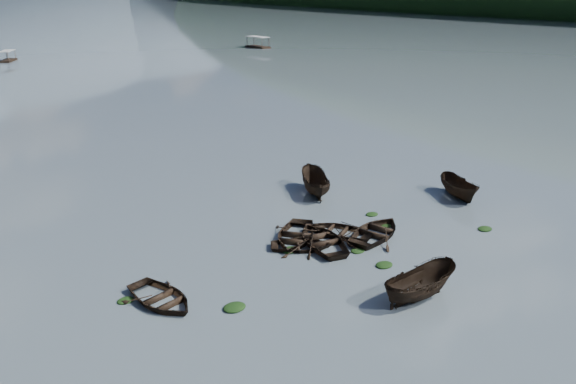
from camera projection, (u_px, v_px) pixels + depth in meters
ground_plane at (417, 291)px, 29.99m from camera, size 2400.00×2400.00×0.00m
rowboat_0 at (161, 303)px, 28.94m from camera, size 4.07×5.06×0.93m
rowboat_1 at (322, 244)px, 35.35m from camera, size 4.63×5.66×1.03m
rowboat_2 at (419, 298)px, 29.39m from camera, size 4.84×1.83×1.87m
rowboat_3 at (339, 234)px, 36.75m from camera, size 4.84×5.33×0.91m
rowboat_4 at (376, 236)px, 36.48m from camera, size 5.81×4.93×1.02m
rowboat_5 at (458, 197)px, 43.08m from camera, size 3.34×4.94×1.79m
rowboat_6 at (302, 248)px, 34.81m from camera, size 4.72×4.39×0.80m
rowboat_7 at (295, 239)px, 36.04m from camera, size 5.85×5.76×0.99m
rowboat_8 at (315, 193)px, 43.87m from camera, size 3.93×5.34×1.94m
weed_clump_0 at (235, 308)px, 28.42m from camera, size 1.20×0.98×0.26m
weed_clump_1 at (290, 251)px, 34.49m from camera, size 1.10×0.88×0.24m
weed_clump_2 at (384, 266)px, 32.69m from camera, size 1.09×0.87×0.24m
weed_clump_3 at (386, 226)px, 37.97m from camera, size 0.77×0.65×0.17m
weed_clump_4 at (485, 229)px, 37.47m from camera, size 1.05×0.84×0.22m
weed_clump_5 at (126, 301)px, 29.07m from camera, size 0.90×0.73×0.19m
weed_clump_6 at (358, 251)px, 34.44m from camera, size 0.93×0.77×0.19m
weed_clump_7 at (372, 215)px, 39.82m from camera, size 0.94×0.76×0.21m
pontoon_centre at (8, 61)px, 116.74m from camera, size 4.43×5.73×2.04m
pontoon_right at (258, 48)px, 140.62m from camera, size 3.66×7.04×2.58m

